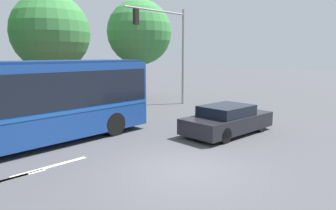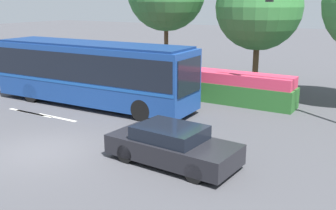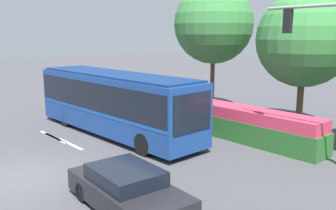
{
  "view_description": "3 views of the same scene",
  "coord_description": "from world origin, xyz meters",
  "views": [
    {
      "loc": [
        -6.72,
        -5.63,
        3.42
      ],
      "look_at": [
        3.49,
        4.08,
        1.11
      ],
      "focal_mm": 32.78,
      "sensor_mm": 36.0,
      "label": 1
    },
    {
      "loc": [
        10.77,
        -9.02,
        5.24
      ],
      "look_at": [
        2.6,
        4.45,
        1.05
      ],
      "focal_mm": 42.28,
      "sensor_mm": 36.0,
      "label": 2
    },
    {
      "loc": [
        12.9,
        -4.24,
        5.12
      ],
      "look_at": [
        1.2,
        6.04,
        2.1
      ],
      "focal_mm": 38.89,
      "sensor_mm": 36.0,
      "label": 3
    }
  ],
  "objects": [
    {
      "name": "street_tree_centre",
      "position": [
        2.93,
        14.21,
        4.86
      ],
      "size": [
        5.11,
        5.11,
        7.42
      ],
      "color": "brown",
      "rests_on": "ground"
    },
    {
      "name": "street_tree_right",
      "position": [
        9.21,
        12.55,
        5.11
      ],
      "size": [
        4.93,
        4.93,
        7.59
      ],
      "color": "brown",
      "rests_on": "ground"
    },
    {
      "name": "lane_stripe_near",
      "position": [
        -4.1,
        3.13,
        0.01
      ],
      "size": [
        2.4,
        0.16,
        0.01
      ],
      "primitive_type": "cube",
      "color": "silver",
      "rests_on": "ground"
    },
    {
      "name": "flowering_hedge",
      "position": [
        1.02,
        10.04,
        0.79
      ],
      "size": [
        10.84,
        1.49,
        1.6
      ],
      "color": "#286028",
      "rests_on": "ground"
    },
    {
      "name": "city_bus",
      "position": [
        -2.81,
        5.89,
        1.82
      ],
      "size": [
        11.17,
        2.89,
        3.19
      ],
      "rotation": [
        0.0,
        0.0,
        0.03
      ],
      "color": "navy",
      "rests_on": "ground"
    },
    {
      "name": "traffic_light_pole",
      "position": [
        8.28,
        8.41,
        4.27
      ],
      "size": [
        5.17,
        0.24,
        6.47
      ],
      "rotation": [
        0.0,
        0.0,
        3.14
      ],
      "color": "gray",
      "rests_on": "ground"
    },
    {
      "name": "sedan_foreground",
      "position": [
        4.54,
        1.5,
        0.61
      ],
      "size": [
        4.48,
        2.15,
        1.27
      ],
      "rotation": [
        0.0,
        0.0,
        -0.06
      ],
      "color": "black",
      "rests_on": "ground"
    },
    {
      "name": "ground_plane",
      "position": [
        0.0,
        0.0,
        0.0
      ],
      "size": [
        140.0,
        140.0,
        0.0
      ],
      "primitive_type": "plane",
      "color": "#444449"
    },
    {
      "name": "lane_stripe_far",
      "position": [
        -2.66,
        3.23,
        0.01
      ],
      "size": [
        2.4,
        0.16,
        0.01
      ],
      "primitive_type": "cube",
      "color": "silver",
      "rests_on": "ground"
    }
  ]
}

